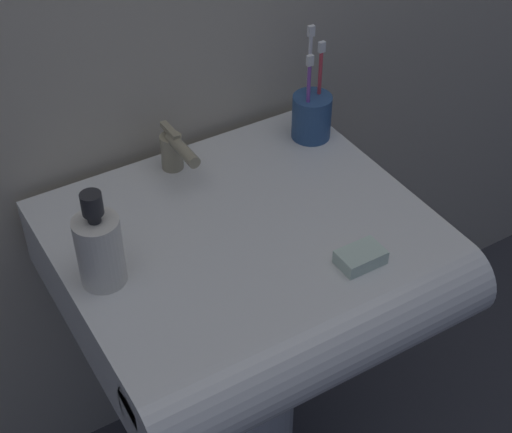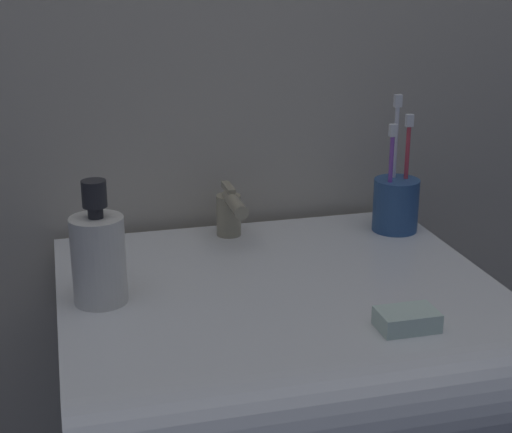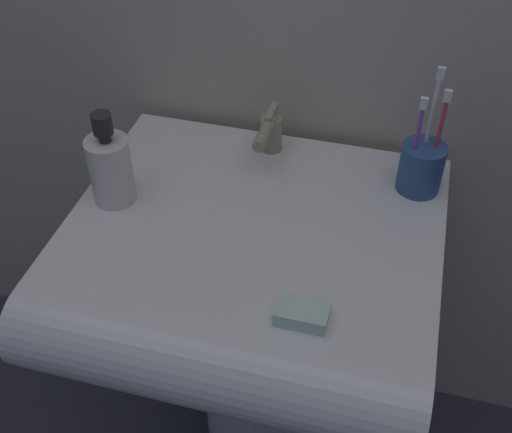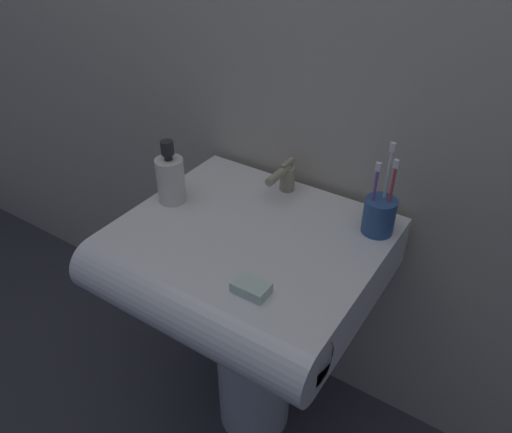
{
  "view_description": "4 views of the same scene",
  "coord_description": "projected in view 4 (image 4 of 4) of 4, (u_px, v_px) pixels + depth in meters",
  "views": [
    {
      "loc": [
        -0.49,
        -0.87,
        1.59
      ],
      "look_at": [
        0.02,
        -0.03,
        0.76
      ],
      "focal_mm": 55.0,
      "sensor_mm": 36.0,
      "label": 1
    },
    {
      "loc": [
        -0.28,
        -0.98,
        1.18
      ],
      "look_at": [
        -0.03,
        -0.0,
        0.83
      ],
      "focal_mm": 55.0,
      "sensor_mm": 36.0,
      "label": 2
    },
    {
      "loc": [
        0.2,
        -0.75,
        1.44
      ],
      "look_at": [
        0.0,
        -0.01,
        0.75
      ],
      "focal_mm": 45.0,
      "sensor_mm": 36.0,
      "label": 3
    },
    {
      "loc": [
        0.53,
        -0.8,
        1.43
      ],
      "look_at": [
        0.02,
        -0.02,
        0.79
      ],
      "focal_mm": 35.0,
      "sensor_mm": 36.0,
      "label": 4
    }
  ],
  "objects": [
    {
      "name": "ground_plane",
      "position": [
        254.0,
        412.0,
        1.61
      ],
      "size": [
        6.0,
        6.0,
        0.0
      ],
      "primitive_type": "plane",
      "color": "#38383D",
      "rests_on": "ground"
    },
    {
      "name": "sink_pedestal",
      "position": [
        254.0,
        350.0,
        1.43
      ],
      "size": [
        0.22,
        0.22,
        0.6
      ],
      "primitive_type": "cylinder",
      "color": "white",
      "rests_on": "ground"
    },
    {
      "name": "bar_soap",
      "position": [
        251.0,
        288.0,
        1.0
      ],
      "size": [
        0.07,
        0.05,
        0.02
      ],
      "primitive_type": "cube",
      "color": "silver",
      "rests_on": "sink_basin"
    },
    {
      "name": "sink_basin",
      "position": [
        242.0,
        262.0,
        1.19
      ],
      "size": [
        0.6,
        0.56,
        0.13
      ],
      "color": "white",
      "rests_on": "sink_pedestal"
    },
    {
      "name": "faucet",
      "position": [
        285.0,
        177.0,
        1.3
      ],
      "size": [
        0.04,
        0.12,
        0.08
      ],
      "color": "tan",
      "rests_on": "sink_basin"
    },
    {
      "name": "soap_bottle",
      "position": [
        171.0,
        178.0,
        1.25
      ],
      "size": [
        0.07,
        0.07,
        0.17
      ],
      "color": "silver",
      "rests_on": "sink_basin"
    },
    {
      "name": "toothbrush_cup",
      "position": [
        379.0,
        214.0,
        1.15
      ],
      "size": [
        0.07,
        0.07,
        0.22
      ],
      "color": "#2D5184",
      "rests_on": "sink_basin"
    }
  ]
}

